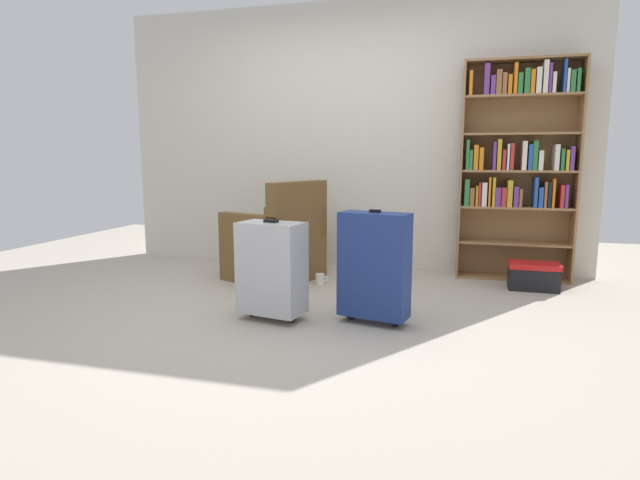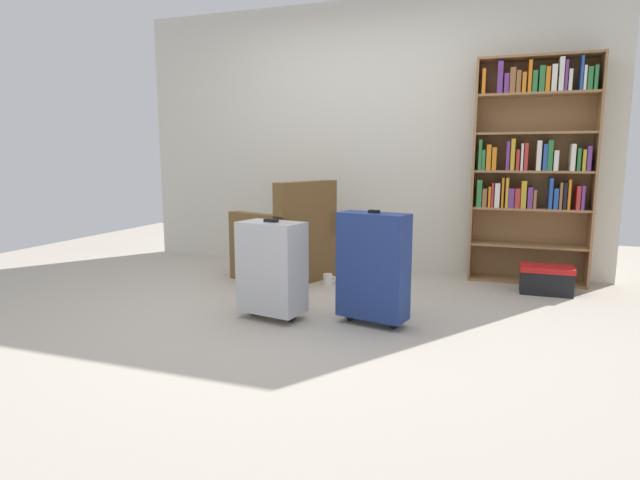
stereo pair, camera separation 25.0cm
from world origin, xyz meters
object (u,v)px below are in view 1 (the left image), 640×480
Objects in this scene: armchair at (277,245)px; suitcase_silver at (272,268)px; mug at (320,279)px; storage_box at (534,275)px; suitcase_navy_blue at (374,265)px; bookshelf at (517,161)px.

armchair is 1.31× the size of suitcase_silver.
mug is 0.29× the size of storage_box.
suitcase_navy_blue reaches higher than suitcase_silver.
bookshelf is 2.05m from mug.
mug is at bearing 86.85° from suitcase_silver.
suitcase_silver is at bearing -143.73° from storage_box.
armchair is (-2.07, -0.59, -0.76)m from bookshelf.
suitcase_silver is (-0.06, -1.04, 0.31)m from mug.
storage_box is 0.59× the size of suitcase_silver.
mug is at bearing -156.75° from bookshelf.
suitcase_navy_blue is (-1.15, -1.25, 0.28)m from storage_box.
bookshelf is at bearing 45.88° from suitcase_silver.
bookshelf is 2.04m from suitcase_navy_blue.
suitcase_navy_blue is (1.07, -1.05, 0.08)m from armchair.
suitcase_silver is (-0.69, -0.10, -0.04)m from suitcase_navy_blue.
armchair is at bearing 108.43° from suitcase_silver.
suitcase_silver is (0.38, -1.15, 0.05)m from armchair.
storage_box is 0.53× the size of suitcase_navy_blue.
suitcase_navy_blue is at bearing -121.35° from bookshelf.
storage_box is 1.72m from suitcase_navy_blue.
bookshelf is 2.81× the size of suitcase_silver.
armchair is 1.21m from suitcase_silver.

